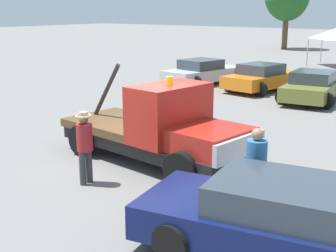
# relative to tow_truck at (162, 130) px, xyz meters

# --- Properties ---
(ground_plane) EXTENTS (160.00, 160.00, 0.00)m
(ground_plane) POSITION_rel_tow_truck_xyz_m (-0.33, 0.04, -0.92)
(ground_plane) COLOR slate
(tow_truck) EXTENTS (5.71, 2.64, 2.51)m
(tow_truck) POSITION_rel_tow_truck_xyz_m (0.00, 0.00, 0.00)
(tow_truck) COLOR black
(tow_truck) RESTS_ON ground
(foreground_car) EXTENTS (5.48, 2.87, 1.34)m
(foreground_car) POSITION_rel_tow_truck_xyz_m (4.64, -2.58, -0.27)
(foreground_car) COLOR #0F194C
(foreground_car) RESTS_ON ground
(person_near_truck) EXTENTS (0.40, 0.40, 1.80)m
(person_near_truck) POSITION_rel_tow_truck_xyz_m (3.40, -1.45, 0.12)
(person_near_truck) COLOR #475B84
(person_near_truck) RESTS_ON ground
(person_at_hood) EXTENTS (0.38, 0.38, 1.72)m
(person_at_hood) POSITION_rel_tow_truck_xyz_m (-0.56, -2.18, 0.09)
(person_at_hood) COLOR #38383D
(person_at_hood) RESTS_ON ground
(parked_car_silver) EXTENTS (3.00, 4.93, 1.34)m
(parked_car_silver) POSITION_rel_tow_truck_xyz_m (-6.30, 11.79, -0.27)
(parked_car_silver) COLOR #B7B7BC
(parked_car_silver) RESTS_ON ground
(parked_car_orange) EXTENTS (2.93, 4.73, 1.34)m
(parked_car_orange) POSITION_rel_tow_truck_xyz_m (-2.88, 11.90, -0.27)
(parked_car_orange) COLOR orange
(parked_car_orange) RESTS_ON ground
(parked_car_olive) EXTENTS (2.83, 4.95, 1.34)m
(parked_car_olive) POSITION_rel_tow_truck_xyz_m (0.08, 10.82, -0.27)
(parked_car_olive) COLOR olive
(parked_car_olive) RESTS_ON ground
(canopy_tent_white) EXTENTS (2.88, 2.88, 2.60)m
(canopy_tent_white) POSITION_rel_tow_truck_xyz_m (-3.35, 24.20, 1.31)
(canopy_tent_white) COLOR #9E9EA3
(canopy_tent_white) RESTS_ON ground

